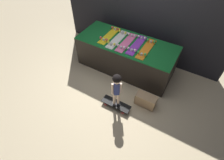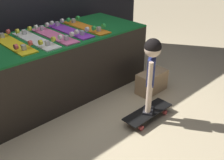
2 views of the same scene
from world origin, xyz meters
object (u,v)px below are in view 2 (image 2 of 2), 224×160
(skateboard_orange_on_rack, at_px, (86,26))
(skateboard_pink_on_rack, at_px, (54,35))
(child, at_px, (152,63))
(skateboard_purple_on_rack, at_px, (69,30))
(skateboard_on_floor, at_px, (148,113))
(storage_box, at_px, (152,82))
(skateboard_white_on_rack, at_px, (35,39))
(skateboard_yellow_on_rack, at_px, (13,43))

(skateboard_orange_on_rack, bearing_deg, skateboard_pink_on_rack, -179.31)
(skateboard_orange_on_rack, height_order, child, child)
(skateboard_purple_on_rack, xyz_separation_m, skateboard_on_floor, (0.15, -1.15, -0.69))
(skateboard_pink_on_rack, xyz_separation_m, storage_box, (0.88, -0.77, -0.63))
(skateboard_on_floor, height_order, child, child)
(child, xyz_separation_m, storage_box, (0.49, 0.35, -0.53))
(skateboard_orange_on_rack, xyz_separation_m, child, (-0.08, -1.13, -0.10))
(skateboard_white_on_rack, distance_m, child, 1.28)
(storage_box, bearing_deg, skateboard_yellow_on_rack, 148.53)
(skateboard_white_on_rack, xyz_separation_m, skateboard_on_floor, (0.62, -1.12, -0.69))
(storage_box, bearing_deg, skateboard_orange_on_rack, 117.95)
(skateboard_white_on_rack, bearing_deg, skateboard_on_floor, -61.06)
(skateboard_orange_on_rack, bearing_deg, skateboard_white_on_rack, -179.34)
(skateboard_yellow_on_rack, distance_m, skateboard_pink_on_rack, 0.47)
(skateboard_orange_on_rack, distance_m, child, 1.13)
(child, bearing_deg, skateboard_pink_on_rack, 75.01)
(skateboard_white_on_rack, xyz_separation_m, skateboard_purple_on_rack, (0.46, 0.03, 0.00))
(skateboard_white_on_rack, xyz_separation_m, skateboard_pink_on_rack, (0.23, 0.00, 0.00))
(skateboard_white_on_rack, height_order, child, child)
(skateboard_white_on_rack, height_order, storage_box, skateboard_white_on_rack)
(skateboard_on_floor, relative_size, storage_box, 1.47)
(skateboard_white_on_rack, distance_m, skateboard_on_floor, 1.45)
(skateboard_white_on_rack, distance_m, skateboard_pink_on_rack, 0.23)
(skateboard_pink_on_rack, bearing_deg, storage_box, -41.33)
(skateboard_yellow_on_rack, relative_size, skateboard_white_on_rack, 1.00)
(skateboard_purple_on_rack, relative_size, storage_box, 1.87)
(skateboard_purple_on_rack, bearing_deg, skateboard_white_on_rack, -176.45)
(skateboard_pink_on_rack, bearing_deg, skateboard_orange_on_rack, 0.69)
(skateboard_yellow_on_rack, bearing_deg, skateboard_on_floor, -54.00)
(skateboard_white_on_rack, xyz_separation_m, child, (0.62, -1.12, -0.10))
(skateboard_pink_on_rack, relative_size, storage_box, 1.87)
(skateboard_orange_on_rack, relative_size, storage_box, 1.87)
(skateboard_purple_on_rack, relative_size, skateboard_on_floor, 1.27)
(skateboard_yellow_on_rack, xyz_separation_m, skateboard_white_on_rack, (0.23, -0.05, 0.00))
(skateboard_pink_on_rack, relative_size, skateboard_orange_on_rack, 1.00)
(skateboard_yellow_on_rack, bearing_deg, storage_box, -31.47)
(skateboard_yellow_on_rack, relative_size, skateboard_pink_on_rack, 1.00)
(skateboard_yellow_on_rack, height_order, storage_box, skateboard_yellow_on_rack)
(skateboard_on_floor, relative_size, child, 0.75)
(child, bearing_deg, skateboard_on_floor, 70.05)
(skateboard_white_on_rack, bearing_deg, skateboard_orange_on_rack, 0.66)
(skateboard_pink_on_rack, distance_m, skateboard_purple_on_rack, 0.23)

